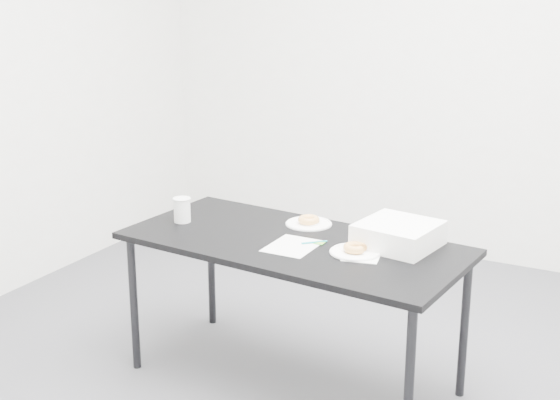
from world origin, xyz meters
The scene contains 14 objects.
floor centered at (0.00, 0.00, 0.00)m, with size 4.00×4.00×0.00m, color #47474C.
wall_back centered at (0.00, 2.00, 1.35)m, with size 4.00×0.02×2.70m, color white.
table centered at (-0.07, 0.04, 0.63)m, with size 1.54×0.82×0.68m.
scorecard centered at (-0.04, -0.03, 0.68)m, with size 0.19×0.25×0.00m, color white.
logo_patch centered at (0.04, 0.06, 0.68)m, with size 0.04×0.04×0.00m, color green.
pen centered at (0.02, 0.05, 0.68)m, with size 0.01×0.01×0.11m, color #0D8D98.
napkin centered at (0.26, -0.01, 0.68)m, with size 0.15×0.15×0.00m, color white.
plate_near centered at (0.22, 0.02, 0.68)m, with size 0.21×0.21×0.01m, color white.
donut_near centered at (0.22, 0.02, 0.70)m, with size 0.10×0.10×0.03m, color #CB8940.
plate_far centered at (-0.11, 0.27, 0.68)m, with size 0.21×0.21×0.01m, color white.
donut_far centered at (-0.11, 0.27, 0.70)m, with size 0.10×0.10×0.03m, color #CB8940.
coffee_cup centered at (-0.65, 0.03, 0.73)m, with size 0.08×0.08×0.12m, color silver.
cup_lid centered at (-0.11, 0.28, 0.68)m, with size 0.10×0.10×0.01m, color white.
bakery_box centered at (0.35, 0.19, 0.73)m, with size 0.31×0.31×0.10m, color white.
Camera 1 is at (1.37, -2.81, 1.80)m, focal length 50.00 mm.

